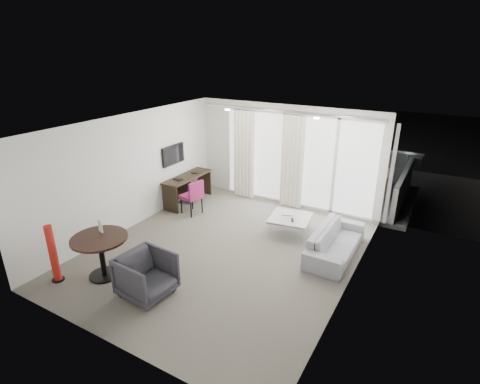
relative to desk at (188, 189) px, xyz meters
The scene contains 28 objects.
floor 2.83m from the desk, 37.11° to the right, with size 5.00×6.00×0.00m, color #625D54.
ceiling 3.58m from the desk, 37.11° to the right, with size 5.00×6.00×0.00m, color white.
wall_left 1.95m from the desk, 98.95° to the right, with size 0.00×6.00×2.60m, color silver.
wall_right 5.11m from the desk, 19.65° to the right, with size 0.00×6.00×2.60m, color silver.
wall_front 5.28m from the desk, 64.53° to the right, with size 5.00×0.00×2.60m, color silver.
window_panel 2.96m from the desk, 27.07° to the left, with size 4.00×0.02×2.38m, color white, non-canonical shape.
window_frame 2.96m from the desk, 26.80° to the left, with size 4.10×0.06×2.44m, color white, non-canonical shape.
curtain_left 1.77m from the desk, 46.19° to the left, with size 0.60×0.20×2.38m, color silver, non-canonical shape.
curtain_right 2.85m from the desk, 24.46° to the left, with size 0.60×0.20×2.38m, color silver, non-canonical shape.
curtain_track 3.26m from the desk, 26.83° to the left, with size 4.80×0.04×0.04m, color #B2B2B7, non-canonical shape.
downlight_a 2.59m from the desk, ahead, with size 0.12×0.12×0.02m, color #FFE0B2.
downlight_b 4.09m from the desk, ahead, with size 0.12×0.12×0.02m, color #FFE0B2.
desk is the anchor object (origin of this frame).
tv 1.03m from the desk, 132.63° to the right, with size 0.05×0.80×0.50m, color black, non-canonical shape.
desk_chair 0.75m from the desk, 46.03° to the right, with size 0.49×0.46×0.89m, color #7F1C4C, non-canonical shape.
round_table 3.64m from the desk, 77.75° to the right, with size 0.99×0.99×0.79m, color black, non-canonical shape.
menu_card 3.47m from the desk, 79.33° to the right, with size 0.13×0.02×0.23m, color white, non-canonical shape.
red_lamp 4.08m from the desk, 87.79° to the right, with size 0.22×0.22×1.09m, color #AF1F17.
tub_armchair 4.02m from the desk, 62.56° to the right, with size 0.80×0.82×0.75m, color #2E2D34.
coffee_table 3.09m from the desk, ahead, with size 0.87×0.87×0.39m, color gray, non-canonical shape.
remote 3.20m from the desk, ahead, with size 0.06×0.18×0.02m, color black, non-canonical shape.
magazine 2.94m from the desk, ahead, with size 0.21×0.26×0.02m, color gray, non-canonical shape.
sofa 4.28m from the desk, ahead, with size 1.91×0.75×0.56m, color gray.
terrace_slab 3.81m from the desk, 47.96° to the left, with size 5.60×3.00×0.12m, color #4D4D50.
rattan_chair_a 4.27m from the desk, 46.12° to the left, with size 0.62×0.62×0.91m, color brown, non-canonical shape.
rattan_chair_b 5.07m from the desk, 32.29° to the left, with size 0.61×0.61×0.89m, color brown, non-canonical shape.
rattan_table 4.56m from the desk, 38.20° to the left, with size 0.50×0.50×0.50m, color brown, non-canonical shape.
balustrade 4.96m from the desk, 59.25° to the left, with size 5.50×0.06×1.05m, color #B2B2B7, non-canonical shape.
Camera 1 is at (3.62, -5.70, 3.97)m, focal length 28.00 mm.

